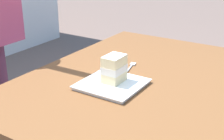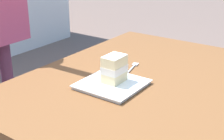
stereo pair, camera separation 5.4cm
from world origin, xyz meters
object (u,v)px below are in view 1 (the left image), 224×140
(dessert_plate, at_px, (112,84))
(dessert_fork, at_px, (130,68))
(cake_slice, at_px, (114,69))
(patio_table, at_px, (157,101))

(dessert_plate, xyz_separation_m, dessert_fork, (0.20, 0.03, -0.00))
(cake_slice, bearing_deg, patio_table, -47.10)
(cake_slice, xyz_separation_m, dessert_fork, (0.19, 0.03, -0.07))
(cake_slice, height_order, dessert_fork, cake_slice)
(dessert_fork, bearing_deg, cake_slice, -170.04)
(dessert_plate, height_order, dessert_fork, dessert_plate)
(dessert_fork, bearing_deg, patio_table, -108.91)
(dessert_plate, xyz_separation_m, cake_slice, (0.02, 0.00, 0.06))
(patio_table, relative_size, dessert_plate, 5.14)
(dessert_plate, distance_m, dessert_fork, 0.21)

